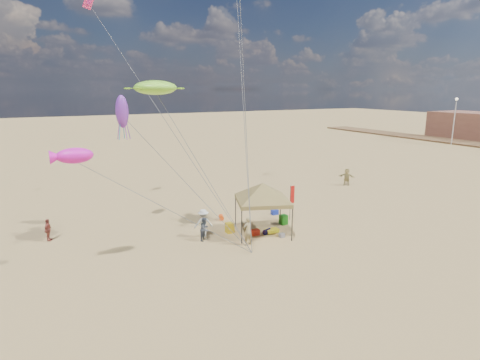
{
  "coord_description": "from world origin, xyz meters",
  "views": [
    {
      "loc": [
        -11.53,
        -18.92,
        9.68
      ],
      "look_at": [
        0.0,
        3.0,
        4.0
      ],
      "focal_mm": 29.68,
      "sensor_mm": 36.0,
      "label": 1
    }
  ],
  "objects_px": {
    "person_near_c": "(203,223)",
    "person_far_c": "(347,177)",
    "beach_cart": "(272,231)",
    "person_near_a": "(248,231)",
    "chair_yellow": "(230,228)",
    "cooler_red": "(255,232)",
    "lamp_north": "(455,113)",
    "feather_flag": "(292,197)",
    "cooler_blue": "(275,212)",
    "person_near_b": "(205,229)",
    "person_far_a": "(48,230)",
    "canopy_tent": "(263,185)",
    "chair_green": "(283,220)"
  },
  "relations": [
    {
      "from": "beach_cart",
      "to": "person_near_a",
      "type": "relative_size",
      "value": 0.48
    },
    {
      "from": "feather_flag",
      "to": "person_far_a",
      "type": "xyz_separation_m",
      "value": [
        -16.56,
        3.81,
        -1.06
      ]
    },
    {
      "from": "feather_flag",
      "to": "person_near_c",
      "type": "bearing_deg",
      "value": -177.88
    },
    {
      "from": "feather_flag",
      "to": "cooler_blue",
      "type": "xyz_separation_m",
      "value": [
        -0.46,
        1.61,
        -1.61
      ]
    },
    {
      "from": "chair_green",
      "to": "beach_cart",
      "type": "distance_m",
      "value": 2.16
    },
    {
      "from": "person_near_c",
      "to": "lamp_north",
      "type": "relative_size",
      "value": 0.23
    },
    {
      "from": "chair_green",
      "to": "person_far_a",
      "type": "xyz_separation_m",
      "value": [
        -15.43,
        4.44,
        0.39
      ]
    },
    {
      "from": "cooler_blue",
      "to": "chair_yellow",
      "type": "xyz_separation_m",
      "value": [
        -4.96,
        -1.99,
        0.16
      ]
    },
    {
      "from": "chair_yellow",
      "to": "person_far_a",
      "type": "xyz_separation_m",
      "value": [
        -11.14,
        4.19,
        0.39
      ]
    },
    {
      "from": "canopy_tent",
      "to": "chair_green",
      "type": "height_order",
      "value": "canopy_tent"
    },
    {
      "from": "chair_yellow",
      "to": "person_far_c",
      "type": "relative_size",
      "value": 0.39
    },
    {
      "from": "feather_flag",
      "to": "person_far_a",
      "type": "height_order",
      "value": "feather_flag"
    },
    {
      "from": "canopy_tent",
      "to": "person_far_c",
      "type": "xyz_separation_m",
      "value": [
        14.91,
        8.01,
        -2.53
      ]
    },
    {
      "from": "cooler_red",
      "to": "beach_cart",
      "type": "xyz_separation_m",
      "value": [
        1.18,
        -0.26,
        0.01
      ]
    },
    {
      "from": "cooler_red",
      "to": "person_far_a",
      "type": "bearing_deg",
      "value": 156.6
    },
    {
      "from": "canopy_tent",
      "to": "cooler_blue",
      "type": "distance_m",
      "value": 5.43
    },
    {
      "from": "cooler_red",
      "to": "person_near_c",
      "type": "distance_m",
      "value": 3.59
    },
    {
      "from": "feather_flag",
      "to": "lamp_north",
      "type": "xyz_separation_m",
      "value": [
        49.68,
        21.28,
        3.71
      ]
    },
    {
      "from": "cooler_red",
      "to": "lamp_north",
      "type": "height_order",
      "value": "lamp_north"
    },
    {
      "from": "chair_yellow",
      "to": "person_near_c",
      "type": "distance_m",
      "value": 2.0
    },
    {
      "from": "cooler_blue",
      "to": "lamp_north",
      "type": "bearing_deg",
      "value": 21.41
    },
    {
      "from": "person_near_c",
      "to": "chair_green",
      "type": "bearing_deg",
      "value": -169.3
    },
    {
      "from": "person_near_b",
      "to": "person_far_c",
      "type": "distance_m",
      "value": 20.3
    },
    {
      "from": "cooler_blue",
      "to": "person_near_a",
      "type": "bearing_deg",
      "value": -137.58
    },
    {
      "from": "feather_flag",
      "to": "cooler_red",
      "type": "relative_size",
      "value": 4.96
    },
    {
      "from": "cooler_red",
      "to": "chair_green",
      "type": "relative_size",
      "value": 0.77
    },
    {
      "from": "person_near_c",
      "to": "canopy_tent",
      "type": "bearing_deg",
      "value": 175.81
    },
    {
      "from": "canopy_tent",
      "to": "person_far_a",
      "type": "height_order",
      "value": "canopy_tent"
    },
    {
      "from": "person_near_b",
      "to": "lamp_north",
      "type": "height_order",
      "value": "lamp_north"
    },
    {
      "from": "cooler_blue",
      "to": "person_near_b",
      "type": "bearing_deg",
      "value": -160.37
    },
    {
      "from": "chair_green",
      "to": "lamp_north",
      "type": "distance_m",
      "value": 55.57
    },
    {
      "from": "person_near_b",
      "to": "beach_cart",
      "type": "bearing_deg",
      "value": -51.79
    },
    {
      "from": "feather_flag",
      "to": "cooler_blue",
      "type": "relative_size",
      "value": 4.96
    },
    {
      "from": "chair_green",
      "to": "cooler_red",
      "type": "bearing_deg",
      "value": -161.81
    },
    {
      "from": "beach_cart",
      "to": "lamp_north",
      "type": "height_order",
      "value": "lamp_north"
    },
    {
      "from": "beach_cart",
      "to": "person_far_c",
      "type": "relative_size",
      "value": 0.51
    },
    {
      "from": "cooler_blue",
      "to": "person_near_b",
      "type": "height_order",
      "value": "person_near_b"
    },
    {
      "from": "person_near_c",
      "to": "person_far_c",
      "type": "height_order",
      "value": "person_near_c"
    },
    {
      "from": "cooler_red",
      "to": "chair_green",
      "type": "bearing_deg",
      "value": 18.19
    },
    {
      "from": "person_near_c",
      "to": "person_far_c",
      "type": "bearing_deg",
      "value": -146.22
    },
    {
      "from": "canopy_tent",
      "to": "chair_yellow",
      "type": "distance_m",
      "value": 3.81
    },
    {
      "from": "cooler_blue",
      "to": "person_near_a",
      "type": "distance_m",
      "value": 6.69
    },
    {
      "from": "canopy_tent",
      "to": "lamp_north",
      "type": "xyz_separation_m",
      "value": [
        53.17,
        22.81,
        2.09
      ]
    },
    {
      "from": "chair_yellow",
      "to": "person_near_a",
      "type": "relative_size",
      "value": 0.37
    },
    {
      "from": "beach_cart",
      "to": "person_near_c",
      "type": "relative_size",
      "value": 0.47
    },
    {
      "from": "canopy_tent",
      "to": "person_near_a",
      "type": "height_order",
      "value": "canopy_tent"
    },
    {
      "from": "cooler_red",
      "to": "lamp_north",
      "type": "relative_size",
      "value": 0.07
    },
    {
      "from": "lamp_north",
      "to": "person_far_c",
      "type": "bearing_deg",
      "value": -158.85
    },
    {
      "from": "cooler_blue",
      "to": "person_near_c",
      "type": "xyz_separation_m",
      "value": [
        -6.86,
        -1.88,
        0.77
      ]
    },
    {
      "from": "beach_cart",
      "to": "person_far_a",
      "type": "xyz_separation_m",
      "value": [
        -13.66,
        5.66,
        0.54
      ]
    }
  ]
}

